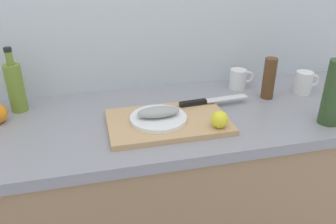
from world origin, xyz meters
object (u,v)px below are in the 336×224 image
object	(u,v)px
white_plate	(158,118)
cutting_board	(168,122)
chef_knife	(205,101)
coffee_mug_0	(304,83)
olive_oil_bottle	(15,86)
lemon_0	(219,119)
wine_bottle	(335,91)
pepper_mill	(269,78)
coffee_mug_1	(239,79)
fish_fillet	(158,112)

from	to	relation	value
white_plate	cutting_board	bearing A→B (deg)	-3.95
cutting_board	chef_knife	xyz separation A→B (m)	(0.18, 0.10, 0.02)
white_plate	coffee_mug_0	size ratio (longest dim) A/B	1.82
cutting_board	olive_oil_bottle	distance (m)	0.60
white_plate	lemon_0	bearing A→B (deg)	-27.22
white_plate	wine_bottle	size ratio (longest dim) A/B	0.63
white_plate	chef_knife	distance (m)	0.23
white_plate	lemon_0	distance (m)	0.22
white_plate	olive_oil_bottle	world-z (taller)	olive_oil_bottle
wine_bottle	pepper_mill	world-z (taller)	wine_bottle
wine_bottle	coffee_mug_1	world-z (taller)	wine_bottle
coffee_mug_0	wine_bottle	bearing A→B (deg)	-104.54
wine_bottle	coffee_mug_0	distance (m)	0.29
chef_knife	pepper_mill	size ratio (longest dim) A/B	1.67
lemon_0	coffee_mug_0	bearing A→B (deg)	26.28
cutting_board	olive_oil_bottle	size ratio (longest dim) A/B	1.71
wine_bottle	white_plate	bearing A→B (deg)	168.13
wine_bottle	pepper_mill	distance (m)	0.28
coffee_mug_0	pepper_mill	size ratio (longest dim) A/B	0.65
chef_knife	wine_bottle	size ratio (longest dim) A/B	0.90
white_plate	lemon_0	size ratio (longest dim) A/B	3.39
lemon_0	chef_knife	bearing A→B (deg)	84.66
chef_knife	olive_oil_bottle	world-z (taller)	olive_oil_bottle
chef_knife	coffee_mug_0	xyz separation A→B (m)	(0.47, 0.04, 0.02)
olive_oil_bottle	pepper_mill	xyz separation A→B (m)	(1.01, -0.12, -0.01)
cutting_board	coffee_mug_1	xyz separation A→B (m)	(0.39, 0.26, 0.03)
wine_bottle	pepper_mill	xyz separation A→B (m)	(-0.11, 0.26, -0.04)
cutting_board	pepper_mill	xyz separation A→B (m)	(0.47, 0.13, 0.08)
white_plate	lemon_0	xyz separation A→B (m)	(0.19, -0.10, 0.02)
lemon_0	fish_fillet	bearing A→B (deg)	152.78
wine_bottle	lemon_0	bearing A→B (deg)	176.11
cutting_board	coffee_mug_0	world-z (taller)	coffee_mug_0
cutting_board	wine_bottle	distance (m)	0.60
coffee_mug_1	chef_knife	bearing A→B (deg)	-142.64
cutting_board	lemon_0	size ratio (longest dim) A/B	7.18
lemon_0	white_plate	bearing A→B (deg)	152.78
lemon_0	wine_bottle	world-z (taller)	wine_bottle
cutting_board	lemon_0	world-z (taller)	lemon_0
olive_oil_bottle	cutting_board	bearing A→B (deg)	-24.87
white_plate	olive_oil_bottle	size ratio (longest dim) A/B	0.81
white_plate	pepper_mill	xyz separation A→B (m)	(0.50, 0.13, 0.06)
white_plate	pepper_mill	size ratio (longest dim) A/B	1.18
cutting_board	pepper_mill	size ratio (longest dim) A/B	2.50
white_plate	coffee_mug_0	world-z (taller)	coffee_mug_0
fish_fillet	coffee_mug_0	distance (m)	0.69
wine_bottle	coffee_mug_1	bearing A→B (deg)	115.25
coffee_mug_1	coffee_mug_0	bearing A→B (deg)	-25.56
lemon_0	olive_oil_bottle	distance (m)	0.78
olive_oil_bottle	pepper_mill	bearing A→B (deg)	-6.60
chef_knife	wine_bottle	world-z (taller)	wine_bottle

